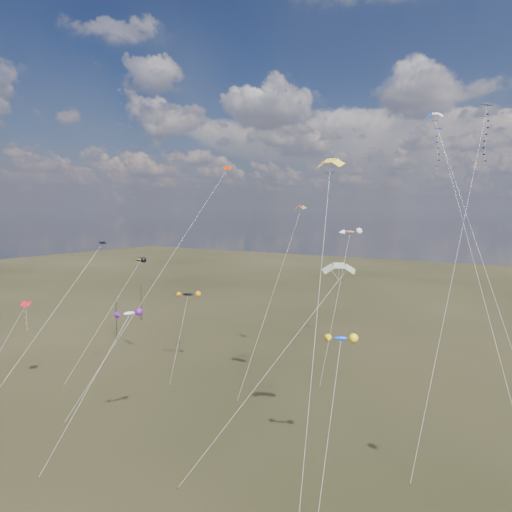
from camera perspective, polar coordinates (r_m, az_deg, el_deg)
The scene contains 17 objects.
ground at distance 45.58m, azimuth -13.48°, elevation -26.63°, with size 400.00×400.00×0.00m, color black.
utility_pole_near at distance 89.20m, azimuth -17.07°, elevation -7.62°, with size 1.40×0.20×8.00m.
utility_pole_far at distance 104.20m, azimuth -14.15°, elevation -5.63°, with size 1.40×0.20×8.00m.
diamond_black_high at distance 60.06m, azimuth 26.47°, elevation 11.97°, with size 3.44×21.56×36.70m.
diamond_navy_tall at distance 62.53m, azimuth 22.32°, elevation 10.45°, with size 13.94×24.52×34.93m.
diamond_black_mid at distance 59.95m, azimuth -22.72°, elevation -4.49°, with size 2.41×18.37×20.26m.
diamond_red_low at distance 67.51m, azimuth -27.02°, elevation -7.15°, with size 1.57×9.62×12.33m.
diamond_orange_center at distance 56.24m, azimuth -8.95°, elevation 2.56°, with size 12.17×17.04×29.78m.
parafoil_yellow at distance 48.96m, azimuth 9.23°, elevation 11.58°, with size 6.30×17.38×30.15m.
parafoil_blue_white at distance 69.10m, azimuth 21.56°, elevation 15.99°, with size 16.38×19.02×37.94m.
parafoil_striped at distance 43.65m, azimuth 10.30°, elevation -1.24°, with size 11.63×13.38×19.82m.
parafoil_tricolor at distance 66.46m, azimuth 5.48°, elevation 5.97°, with size 3.15×14.05×25.33m.
novelty_black_orange at distance 69.29m, azimuth -8.51°, elevation -4.79°, with size 3.59×7.51×12.23m.
novelty_orange_black at distance 71.07m, azimuth -14.30°, elevation -0.51°, with size 5.48×12.10×17.32m.
novelty_white_purple at distance 47.88m, azimuth -15.63°, elevation -7.00°, with size 3.83×9.91×14.39m.
novelty_redwhite_stripe at distance 73.05m, azimuth 11.64°, elevation 2.90°, with size 4.02×13.54×21.50m.
novelty_blue_yellow at distance 41.94m, azimuth 10.55°, elevation -10.16°, with size 3.04×9.91×13.37m.
Camera 1 is at (27.80, -26.75, 24.27)m, focal length 32.00 mm.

